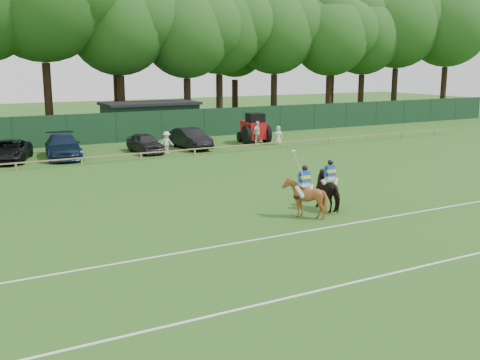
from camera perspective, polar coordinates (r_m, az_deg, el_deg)
ground at (r=22.37m, az=2.57°, el=-5.02°), size 160.00×160.00×0.00m
horse_dark at (r=25.47m, az=9.08°, el=-1.08°), size 0.97×2.05×1.71m
horse_chestnut at (r=24.02m, az=6.54°, el=-1.80°), size 1.46×1.62×1.71m
suv_black at (r=40.52m, az=-22.40°, el=2.74°), size 3.77×5.57×1.42m
sedan_navy at (r=40.76m, az=-17.54°, el=3.28°), size 2.97×5.81×1.61m
hatch_grey at (r=41.77m, az=-9.61°, el=3.73°), size 1.92×4.28×1.43m
estate_black at (r=43.37m, az=-5.07°, el=4.23°), size 1.89×4.80×1.56m
spectator_left at (r=41.22m, az=-7.46°, el=3.80°), size 1.08×0.68×1.60m
spectator_mid at (r=45.05m, az=1.75°, el=4.79°), size 1.21×0.98×1.92m
spectator_right at (r=45.65m, az=3.89°, el=4.58°), size 0.86×0.82×1.48m
rider_dark at (r=25.31m, az=9.15°, el=0.59°), size 0.94×0.38×1.41m
rider_chestnut at (r=23.85m, az=6.59°, el=-0.02°), size 0.94×0.59×2.05m
pitch_lines at (r=19.61m, az=7.90°, el=-7.57°), size 60.00×5.10×0.01m
pitch_rail at (r=38.44m, az=-11.45°, el=2.56°), size 62.10×0.10×0.50m
perimeter_fence at (r=46.93m, az=-14.78°, el=5.04°), size 92.08×0.08×2.50m
utility_shed at (r=51.48m, az=-9.10°, el=6.17°), size 8.40×4.40×3.04m
tree_row at (r=55.27m, az=-14.73°, el=4.71°), size 96.00×12.00×21.00m
tractor at (r=46.09m, az=1.43°, el=5.22°), size 2.37×3.20×2.49m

